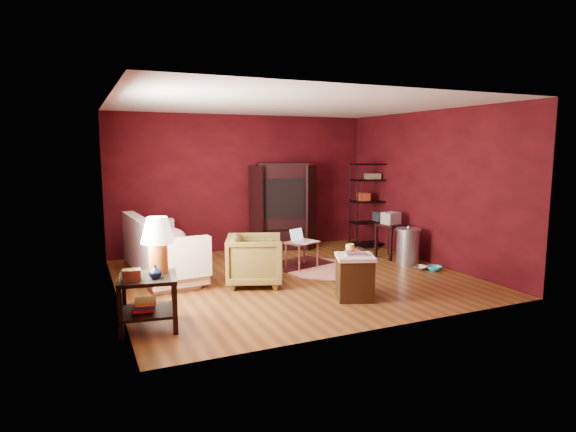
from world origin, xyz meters
The scene contains 18 objects.
room centered at (-0.04, -0.01, 1.40)m, with size 5.54×5.04×2.84m.
sofa centered at (-1.97, 0.84, 0.36)m, with size 1.85×0.54×0.72m, color silver.
armchair centered at (-0.72, -0.14, 0.43)m, with size 0.83×0.78×0.86m, color black.
pet_bowl_steel centered at (2.27, -0.45, 0.13)m, with size 0.26×0.06×0.26m, color #ADB0B4.
pet_bowl_turquoise centered at (2.44, -0.61, 0.13)m, with size 0.25×0.08×0.25m, color #29AEC3.
vase centered at (-2.43, -1.49, 0.70)m, with size 0.15×0.16×0.15m, color #0E1B46.
mug centered at (0.24, -1.39, 0.76)m, with size 0.12×0.10×0.12m, color #ECE673.
side_table centered at (-2.42, -1.30, 0.79)m, with size 0.76×0.76×1.31m.
sofa_cushions centered at (-2.00, 0.84, 0.45)m, with size 1.06×2.28×0.93m.
hamper centered at (0.32, -1.39, 0.33)m, with size 0.67×0.67×0.72m.
footstool centered at (0.55, -1.07, 0.33)m, with size 0.41×0.41×0.38m.
rug_round centered at (0.78, 0.25, 0.01)m, with size 1.72×1.72×0.01m.
rug_oriental centered at (0.47, 0.79, 0.02)m, with size 1.30×1.03×0.01m.
laptop_desk centered at (0.41, 0.53, 0.43)m, with size 0.66×0.58×0.69m.
tv_armoire centered at (0.77, 2.21, 0.95)m, with size 1.37×1.00×1.82m.
wire_shelving centered at (2.56, 1.51, 0.99)m, with size 0.92×0.49×1.81m.
small_stand centered at (2.32, 0.53, 0.67)m, with size 0.53×0.53×0.89m.
trash_can centered at (2.32, -0.01, 0.34)m, with size 0.52×0.52×0.72m.
Camera 1 is at (-3.22, -7.03, 2.12)m, focal length 30.00 mm.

